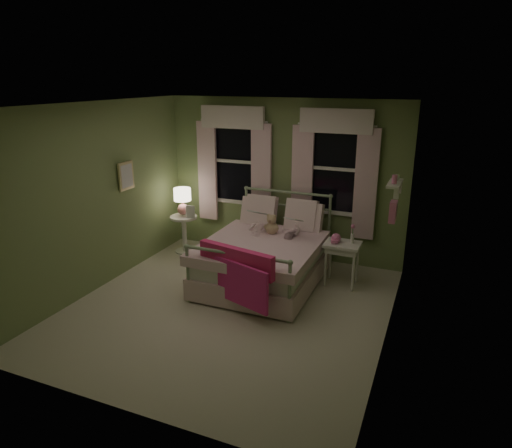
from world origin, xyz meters
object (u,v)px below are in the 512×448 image
at_px(bed, 265,257).
at_px(child_right, 293,218).
at_px(nightstand_left, 184,229).
at_px(teddy_bear, 272,226).
at_px(nightstand_right, 342,250).
at_px(child_left, 258,209).
at_px(table_lamp, 183,199).

xyz_separation_m(bed, child_right, (0.28, 0.42, 0.52)).
xyz_separation_m(bed, nightstand_left, (-1.72, 0.58, 0.03)).
bearing_deg(teddy_bear, nightstand_right, 2.50).
height_order(bed, child_right, child_right).
relative_size(bed, child_left, 2.48).
height_order(table_lamp, nightstand_right, table_lamp).
xyz_separation_m(child_left, teddy_bear, (0.28, -0.16, -0.19)).
bearing_deg(child_left, nightstand_right, 158.62).
bearing_deg(child_right, nightstand_left, -5.99).
distance_m(teddy_bear, nightstand_left, 1.79).
distance_m(child_right, teddy_bear, 0.34).
relative_size(teddy_bear, nightstand_left, 0.49).
xyz_separation_m(child_left, nightstand_right, (1.34, -0.11, -0.43)).
distance_m(child_right, table_lamp, 2.01).
height_order(teddy_bear, table_lamp, table_lamp).
bearing_deg(nightstand_left, table_lamp, 0.00).
height_order(child_left, child_right, child_left).
xyz_separation_m(child_right, teddy_bear, (-0.28, -0.16, -0.11)).
distance_m(teddy_bear, table_lamp, 1.76).
bearing_deg(child_left, child_right, 163.37).
xyz_separation_m(child_left, nightstand_left, (-1.44, 0.16, -0.56)).
bearing_deg(nightstand_left, nightstand_right, -5.53).
bearing_deg(child_right, child_left, -1.49).
xyz_separation_m(nightstand_left, table_lamp, (0.00, 0.00, 0.54)).
relative_size(child_left, teddy_bear, 2.56).
xyz_separation_m(child_right, nightstand_right, (0.78, -0.11, -0.35)).
bearing_deg(child_left, bed, 106.97).
relative_size(nightstand_left, table_lamp, 1.41).
bearing_deg(bed, child_right, 56.40).
height_order(child_right, nightstand_right, child_right).
distance_m(bed, nightstand_left, 1.82).
distance_m(child_left, teddy_bear, 0.37).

